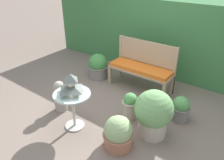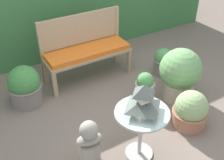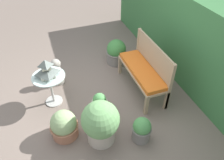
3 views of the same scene
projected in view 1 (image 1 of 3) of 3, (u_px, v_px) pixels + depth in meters
ground at (108, 112)px, 4.00m from camera, size 30.00×30.00×0.00m
foliage_hedge_back at (168, 36)px, 5.26m from camera, size 6.40×0.88×1.73m
garden_bench at (140, 70)px, 4.56m from camera, size 1.36×0.46×0.52m
bench_backrest at (146, 55)px, 4.58m from camera, size 1.36×0.06×1.01m
patio_table at (73, 101)px, 3.44m from camera, size 0.59×0.59×0.64m
pagoda_birdhouse at (71, 85)px, 3.30m from camera, size 0.33×0.33×0.34m
garden_bust at (60, 96)px, 3.95m from camera, size 0.31×0.23×0.59m
potted_plant_hedge_corner at (181, 109)px, 3.72m from camera, size 0.32×0.32×0.45m
potted_plant_bench_right at (118, 133)px, 3.17m from camera, size 0.46×0.46×0.51m
potted_plant_bench_left at (153, 113)px, 3.32m from camera, size 0.60×0.60×0.77m
potted_plant_table_near at (98, 67)px, 5.10m from camera, size 0.48×0.48×0.59m
potted_plant_path_edge at (130, 106)px, 3.76m from camera, size 0.29×0.29×0.49m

